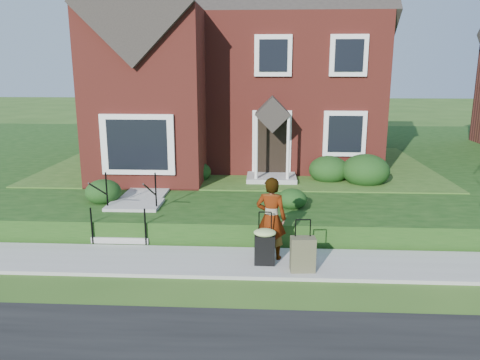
# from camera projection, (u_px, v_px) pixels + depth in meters

# --- Properties ---
(ground) EXTENTS (120.00, 120.00, 0.00)m
(ground) POSITION_uv_depth(u_px,v_px,m) (219.00, 264.00, 10.32)
(ground) COLOR #2D5119
(ground) RESTS_ON ground
(sidewalk) EXTENTS (60.00, 1.60, 0.08)m
(sidewalk) POSITION_uv_depth(u_px,v_px,m) (219.00, 262.00, 10.31)
(sidewalk) COLOR #9E9B93
(sidewalk) RESTS_ON ground
(terrace) EXTENTS (44.00, 20.00, 0.60)m
(terrace) POSITION_uv_depth(u_px,v_px,m) (333.00, 159.00, 20.63)
(terrace) COLOR #143A0F
(terrace) RESTS_ON ground
(walkway) EXTENTS (1.20, 6.00, 0.06)m
(walkway) POSITION_uv_depth(u_px,v_px,m) (157.00, 181.00, 15.16)
(walkway) COLOR #9E9B93
(walkway) RESTS_ON terrace
(main_house) EXTENTS (10.40, 10.20, 9.40)m
(main_house) POSITION_uv_depth(u_px,v_px,m) (236.00, 41.00, 18.44)
(main_house) COLOR maroon
(main_house) RESTS_ON terrace
(front_steps) EXTENTS (1.40, 2.02, 1.50)m
(front_steps) POSITION_uv_depth(u_px,v_px,m) (130.00, 216.00, 12.13)
(front_steps) COLOR #9E9B93
(front_steps) RESTS_ON ground
(foundation_shrubs) EXTENTS (9.81, 4.16, 1.06)m
(foundation_shrubs) POSITION_uv_depth(u_px,v_px,m) (256.00, 170.00, 14.87)
(foundation_shrubs) COLOR #103611
(foundation_shrubs) RESTS_ON terrace
(woman) EXTENTS (0.75, 0.57, 1.85)m
(woman) POSITION_uv_depth(u_px,v_px,m) (271.00, 218.00, 10.24)
(woman) COLOR #999999
(woman) RESTS_ON sidewalk
(suitcase_black) EXTENTS (0.49, 0.40, 1.17)m
(suitcase_black) POSITION_uv_depth(u_px,v_px,m) (265.00, 244.00, 10.00)
(suitcase_black) COLOR black
(suitcase_black) RESTS_ON sidewalk
(suitcase_olive) EXTENTS (0.53, 0.32, 1.11)m
(suitcase_olive) POSITION_uv_depth(u_px,v_px,m) (303.00, 254.00, 9.68)
(suitcase_olive) COLOR brown
(suitcase_olive) RESTS_ON sidewalk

